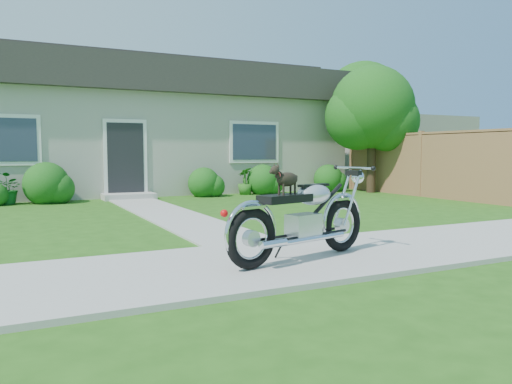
# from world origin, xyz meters

# --- Properties ---
(ground) EXTENTS (80.00, 80.00, 0.00)m
(ground) POSITION_xyz_m (0.00, 0.00, 0.00)
(ground) COLOR #235114
(ground) RESTS_ON ground
(sidewalk) EXTENTS (24.00, 2.20, 0.04)m
(sidewalk) POSITION_xyz_m (0.00, 0.00, 0.02)
(sidewalk) COLOR #9E9B93
(sidewalk) RESTS_ON ground
(walkway) EXTENTS (1.20, 8.00, 0.03)m
(walkway) POSITION_xyz_m (-1.50, 5.00, 0.01)
(walkway) COLOR #9E9B93
(walkway) RESTS_ON ground
(house) EXTENTS (12.60, 7.03, 4.50)m
(house) POSITION_xyz_m (-0.00, 11.99, 2.16)
(house) COLOR #B4B0A2
(house) RESTS_ON ground
(fence) EXTENTS (0.12, 6.62, 1.90)m
(fence) POSITION_xyz_m (6.30, 5.75, 0.94)
(fence) COLOR #A16A48
(fence) RESTS_ON ground
(tree_near) EXTENTS (2.66, 2.61, 4.01)m
(tree_near) POSITION_xyz_m (6.03, 7.41, 2.57)
(tree_near) COLOR #3D2B1C
(tree_near) RESTS_ON ground
(tree_far) EXTENTS (3.02, 3.02, 4.63)m
(tree_far) POSITION_xyz_m (7.58, 9.83, 2.97)
(tree_far) COLOR #3D2B1C
(tree_far) RESTS_ON ground
(shrub_row) EXTENTS (10.84, 1.13, 1.13)m
(shrub_row) POSITION_xyz_m (-0.04, 8.50, 0.42)
(shrub_row) COLOR #195115
(shrub_row) RESTS_ON ground
(potted_plant_left) EXTENTS (0.95, 0.97, 0.81)m
(potted_plant_left) POSITION_xyz_m (-4.45, 8.55, 0.41)
(potted_plant_left) COLOR #15531C
(potted_plant_left) RESTS_ON ground
(potted_plant_right) EXTENTS (0.62, 0.62, 0.81)m
(potted_plant_right) POSITION_xyz_m (1.98, 8.55, 0.41)
(potted_plant_right) COLOR #2B691C
(potted_plant_right) RESTS_ON ground
(motorcycle_with_dog) EXTENTS (2.19, 0.85, 1.11)m
(motorcycle_with_dog) POSITION_xyz_m (-1.33, -0.16, 0.54)
(motorcycle_with_dog) COLOR black
(motorcycle_with_dog) RESTS_ON sidewalk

